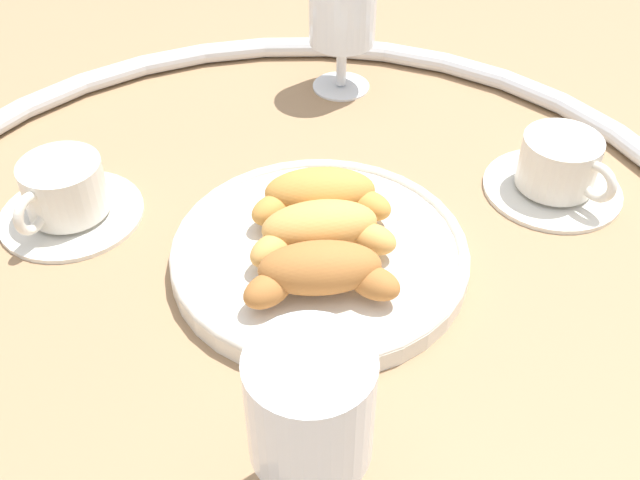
{
  "coord_description": "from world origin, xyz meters",
  "views": [
    {
      "loc": [
        0.03,
        0.48,
        0.46
      ],
      "look_at": [
        -0.02,
        0.0,
        0.03
      ],
      "focal_mm": 42.02,
      "sensor_mm": 36.0,
      "label": 1
    }
  ],
  "objects_px": {
    "croissant_extra": "(320,272)",
    "juice_glass_right": "(342,14)",
    "coffee_cup_near": "(65,195)",
    "pastry_plate": "(320,255)",
    "croissant_small": "(321,231)",
    "croissant_large": "(320,195)",
    "coffee_cup_far": "(558,170)",
    "juice_glass_left": "(310,412)"
  },
  "relations": [
    {
      "from": "croissant_small",
      "to": "coffee_cup_far",
      "type": "xyz_separation_m",
      "value": [
        -0.24,
        -0.08,
        -0.02
      ]
    },
    {
      "from": "pastry_plate",
      "to": "juice_glass_right",
      "type": "xyz_separation_m",
      "value": [
        -0.06,
        -0.31,
        0.08
      ]
    },
    {
      "from": "croissant_small",
      "to": "croissant_extra",
      "type": "height_order",
      "value": "same"
    },
    {
      "from": "pastry_plate",
      "to": "croissant_large",
      "type": "xyz_separation_m",
      "value": [
        -0.01,
        -0.05,
        0.03
      ]
    },
    {
      "from": "coffee_cup_near",
      "to": "juice_glass_right",
      "type": "xyz_separation_m",
      "value": [
        -0.29,
        -0.21,
        0.07
      ]
    },
    {
      "from": "coffee_cup_near",
      "to": "coffee_cup_far",
      "type": "relative_size",
      "value": 1.0
    },
    {
      "from": "croissant_small",
      "to": "juice_glass_right",
      "type": "distance_m",
      "value": 0.32
    },
    {
      "from": "croissant_extra",
      "to": "pastry_plate",
      "type": "bearing_deg",
      "value": -96.42
    },
    {
      "from": "croissant_extra",
      "to": "juice_glass_right",
      "type": "relative_size",
      "value": 0.98
    },
    {
      "from": "croissant_extra",
      "to": "coffee_cup_far",
      "type": "height_order",
      "value": "croissant_extra"
    },
    {
      "from": "pastry_plate",
      "to": "coffee_cup_near",
      "type": "height_order",
      "value": "coffee_cup_near"
    },
    {
      "from": "croissant_extra",
      "to": "coffee_cup_far",
      "type": "distance_m",
      "value": 0.28
    },
    {
      "from": "pastry_plate",
      "to": "croissant_small",
      "type": "relative_size",
      "value": 1.91
    },
    {
      "from": "croissant_large",
      "to": "coffee_cup_near",
      "type": "height_order",
      "value": "croissant_large"
    },
    {
      "from": "croissant_large",
      "to": "coffee_cup_near",
      "type": "relative_size",
      "value": 1.01
    },
    {
      "from": "juice_glass_left",
      "to": "coffee_cup_near",
      "type": "bearing_deg",
      "value": -58.12
    },
    {
      "from": "pastry_plate",
      "to": "croissant_small",
      "type": "bearing_deg",
      "value": 92.86
    },
    {
      "from": "croissant_large",
      "to": "juice_glass_left",
      "type": "distance_m",
      "value": 0.28
    },
    {
      "from": "croissant_small",
      "to": "juice_glass_right",
      "type": "height_order",
      "value": "juice_glass_right"
    },
    {
      "from": "juice_glass_right",
      "to": "coffee_cup_far",
      "type": "bearing_deg",
      "value": 128.69
    },
    {
      "from": "pastry_plate",
      "to": "juice_glass_left",
      "type": "distance_m",
      "value": 0.24
    },
    {
      "from": "croissant_small",
      "to": "coffee_cup_far",
      "type": "distance_m",
      "value": 0.26
    },
    {
      "from": "croissant_large",
      "to": "croissant_small",
      "type": "height_order",
      "value": "same"
    },
    {
      "from": "croissant_small",
      "to": "croissant_extra",
      "type": "bearing_deg",
      "value": 82.99
    },
    {
      "from": "juice_glass_left",
      "to": "pastry_plate",
      "type": "bearing_deg",
      "value": -98.14
    },
    {
      "from": "coffee_cup_near",
      "to": "pastry_plate",
      "type": "bearing_deg",
      "value": 157.49
    },
    {
      "from": "croissant_small",
      "to": "croissant_large",
      "type": "bearing_deg",
      "value": -96.39
    },
    {
      "from": "croissant_extra",
      "to": "croissant_large",
      "type": "bearing_deg",
      "value": -96.7
    },
    {
      "from": "pastry_plate",
      "to": "croissant_large",
      "type": "height_order",
      "value": "croissant_large"
    },
    {
      "from": "croissant_large",
      "to": "juice_glass_right",
      "type": "xyz_separation_m",
      "value": [
        -0.06,
        -0.26,
        0.05
      ]
    },
    {
      "from": "croissant_small",
      "to": "coffee_cup_near",
      "type": "xyz_separation_m",
      "value": [
        0.23,
        -0.1,
        -0.02
      ]
    },
    {
      "from": "pastry_plate",
      "to": "croissant_small",
      "type": "height_order",
      "value": "croissant_small"
    },
    {
      "from": "pastry_plate",
      "to": "croissant_large",
      "type": "distance_m",
      "value": 0.06
    },
    {
      "from": "croissant_extra",
      "to": "coffee_cup_near",
      "type": "bearing_deg",
      "value": -33.53
    },
    {
      "from": "croissant_small",
      "to": "croissant_extra",
      "type": "relative_size",
      "value": 1.0
    },
    {
      "from": "croissant_extra",
      "to": "coffee_cup_far",
      "type": "relative_size",
      "value": 1.01
    },
    {
      "from": "pastry_plate",
      "to": "croissant_extra",
      "type": "relative_size",
      "value": 1.91
    },
    {
      "from": "croissant_small",
      "to": "juice_glass_left",
      "type": "distance_m",
      "value": 0.23
    },
    {
      "from": "croissant_large",
      "to": "croissant_small",
      "type": "xyz_separation_m",
      "value": [
        0.01,
        0.05,
        0.0
      ]
    },
    {
      "from": "coffee_cup_near",
      "to": "coffee_cup_far",
      "type": "xyz_separation_m",
      "value": [
        -0.47,
        0.01,
        0.0
      ]
    },
    {
      "from": "juice_glass_right",
      "to": "croissant_extra",
      "type": "bearing_deg",
      "value": 79.39
    },
    {
      "from": "coffee_cup_far",
      "to": "croissant_large",
      "type": "bearing_deg",
      "value": 8.01
    }
  ]
}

